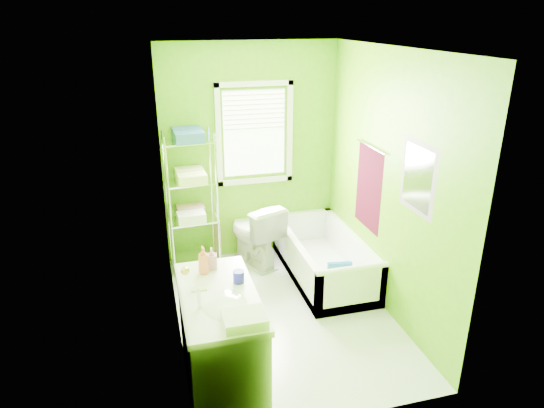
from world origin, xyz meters
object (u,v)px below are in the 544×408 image
object	(u,v)px
toilet	(254,233)
wire_shelf_unit	(192,186)
vanity	(221,338)
bathtub	(324,264)

from	to	relation	value
toilet	wire_shelf_unit	xyz separation A→B (m)	(-0.70, 0.08, 0.63)
vanity	bathtub	bearing A→B (deg)	45.04
bathtub	wire_shelf_unit	xyz separation A→B (m)	(-1.40, 0.63, 0.86)
wire_shelf_unit	toilet	bearing A→B (deg)	-6.80
vanity	toilet	bearing A→B (deg)	69.75
vanity	wire_shelf_unit	xyz separation A→B (m)	(0.03, 2.07, 0.57)
toilet	vanity	bearing A→B (deg)	50.13
toilet	vanity	size ratio (longest dim) A/B	0.70
vanity	wire_shelf_unit	bearing A→B (deg)	89.11
bathtub	wire_shelf_unit	distance (m)	1.77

